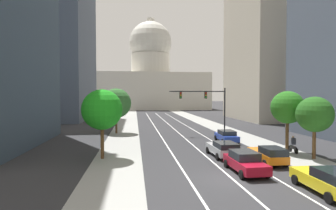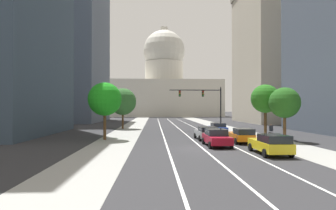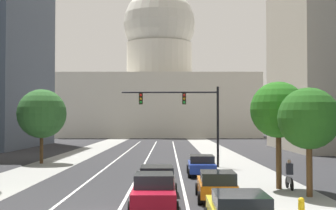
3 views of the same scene
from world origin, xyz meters
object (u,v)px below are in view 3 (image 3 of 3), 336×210
at_px(street_tree_mid_right, 276,110).
at_px(street_tree_far_right, 307,119).
at_px(street_tree_near_left, 40,114).
at_px(car_blue, 199,165).
at_px(car_orange, 214,185).
at_px(traffic_signal_mast, 185,109).
at_px(car_crimson, 152,191).
at_px(cyclist, 287,175).
at_px(car_silver, 155,177).
at_px(fire_hydrant, 299,208).
at_px(capitol_building, 157,83).

bearing_deg(street_tree_mid_right, street_tree_far_right, -72.34).
bearing_deg(street_tree_near_left, car_blue, -34.34).
distance_m(car_orange, traffic_signal_mast, 17.45).
bearing_deg(traffic_signal_mast, car_crimson, -96.77).
relative_size(cyclist, street_tree_near_left, 0.25).
bearing_deg(cyclist, car_orange, 129.15).
height_order(car_silver, fire_hydrant, car_silver).
xyz_separation_m(car_orange, car_silver, (-3.03, 2.93, 0.01)).
relative_size(car_blue, car_orange, 1.01).
distance_m(car_crimson, traffic_signal_mast, 19.82).
distance_m(fire_hydrant, street_tree_near_left, 30.52).
relative_size(traffic_signal_mast, street_tree_mid_right, 1.33).
xyz_separation_m(cyclist, street_tree_far_right, (0.36, -2.69, 3.21)).
bearing_deg(capitol_building, car_blue, -86.84).
bearing_deg(capitol_building, street_tree_near_left, -97.39).
bearing_deg(car_orange, street_tree_mid_right, -43.85).
relative_size(capitol_building, street_tree_mid_right, 7.43).
xyz_separation_m(street_tree_near_left, street_tree_mid_right, (18.08, -16.35, -0.01)).
bearing_deg(street_tree_mid_right, car_crimson, -138.13).
bearing_deg(car_silver, car_orange, -135.47).
xyz_separation_m(car_silver, car_crimson, (-0.01, -5.25, 0.01)).
bearing_deg(street_tree_far_right, car_orange, -167.33).
xyz_separation_m(capitol_building, car_silver, (1.53, -90.61, -12.33)).
relative_size(car_orange, traffic_signal_mast, 0.54).
xyz_separation_m(car_blue, street_tree_far_right, (4.94, -9.64, 3.29)).
xyz_separation_m(car_silver, traffic_signal_mast, (2.28, 14.00, 4.15)).
height_order(fire_hydrant, street_tree_mid_right, street_tree_mid_right).
relative_size(car_orange, street_tree_far_right, 0.78).
distance_m(cyclist, street_tree_mid_right, 3.77).
distance_m(capitol_building, car_blue, 83.82).
distance_m(capitol_building, car_orange, 94.46).
xyz_separation_m(traffic_signal_mast, street_tree_far_right, (5.70, -15.82, -0.89)).
relative_size(capitol_building, car_orange, 10.40).
distance_m(car_silver, street_tree_mid_right, 8.07).
bearing_deg(street_tree_mid_right, fire_hydrant, -97.24).
xyz_separation_m(traffic_signal_mast, street_tree_mid_right, (4.78, -12.92, -0.38)).
distance_m(capitol_building, street_tree_mid_right, 90.34).
height_order(capitol_building, car_silver, capitol_building).
bearing_deg(car_silver, street_tree_near_left, 30.84).
xyz_separation_m(car_crimson, street_tree_far_right, (7.98, 3.43, 3.25)).
bearing_deg(traffic_signal_mast, street_tree_near_left, 165.51).
height_order(fire_hydrant, cyclist, cyclist).
relative_size(street_tree_near_left, street_tree_mid_right, 1.10).
height_order(car_orange, car_silver, car_orange).
bearing_deg(car_crimson, street_tree_far_right, -67.60).
relative_size(capitol_building, car_blue, 10.28).
xyz_separation_m(car_crimson, traffic_signal_mast, (2.28, 19.25, 4.14)).
relative_size(car_orange, street_tree_mid_right, 0.71).
bearing_deg(car_orange, capitol_building, 4.01).
bearing_deg(fire_hydrant, car_blue, 100.70).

